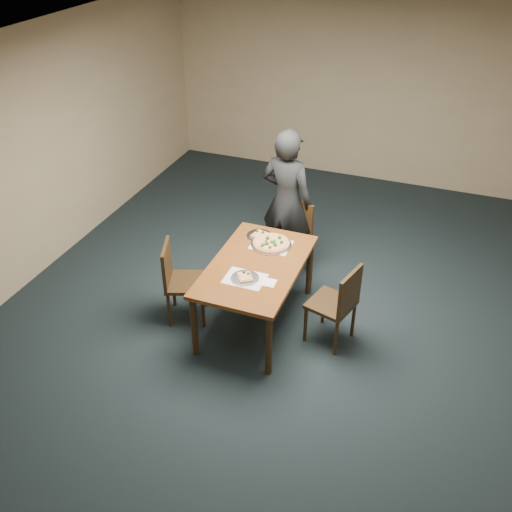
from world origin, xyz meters
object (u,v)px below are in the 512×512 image
(slice_plate_near, at_px, (245,277))
(pizza_pan, at_px, (271,243))
(chair_right, at_px, (338,302))
(slice_plate_far, at_px, (259,235))
(diner, at_px, (287,202))
(chair_far, at_px, (292,233))
(chair_left, at_px, (179,277))
(dining_table, at_px, (256,272))

(slice_plate_near, bearing_deg, pizza_pan, 86.98)
(chair_right, relative_size, slice_plate_far, 3.25)
(slice_plate_near, distance_m, slice_plate_far, 0.82)
(diner, relative_size, pizza_pan, 4.05)
(chair_far, height_order, pizza_pan, chair_far)
(diner, bearing_deg, slice_plate_near, 102.43)
(chair_left, distance_m, pizza_pan, 1.05)
(chair_far, relative_size, diner, 0.51)
(slice_plate_near, xyz_separation_m, slice_plate_far, (-0.15, 0.81, -0.00))
(chair_left, distance_m, slice_plate_near, 0.83)
(dining_table, distance_m, diner, 1.18)
(chair_right, bearing_deg, dining_table, -74.83)
(dining_table, height_order, chair_left, chair_left)
(chair_right, height_order, diner, diner)
(chair_far, bearing_deg, slice_plate_far, -88.03)
(chair_right, height_order, pizza_pan, chair_right)
(chair_left, height_order, diner, diner)
(chair_far, xyz_separation_m, pizza_pan, (-0.03, -0.69, 0.26))
(chair_right, distance_m, pizza_pan, 0.99)
(dining_table, distance_m, chair_far, 1.10)
(chair_left, relative_size, slice_plate_near, 3.25)
(slice_plate_near, bearing_deg, chair_far, 87.41)
(dining_table, xyz_separation_m, pizza_pan, (0.02, 0.40, 0.12))
(pizza_pan, bearing_deg, dining_table, -93.30)
(dining_table, xyz_separation_m, diner, (-0.05, 1.16, 0.23))
(chair_right, height_order, slice_plate_far, chair_right)
(chair_right, relative_size, diner, 0.51)
(slice_plate_far, bearing_deg, chair_right, -27.26)
(slice_plate_near, relative_size, slice_plate_far, 1.00)
(dining_table, xyz_separation_m, chair_right, (0.88, -0.01, -0.14))
(chair_left, bearing_deg, slice_plate_near, -115.11)
(pizza_pan, bearing_deg, chair_far, 87.84)
(pizza_pan, bearing_deg, slice_plate_far, 145.18)
(pizza_pan, xyz_separation_m, slice_plate_far, (-0.19, 0.13, -0.01))
(chair_left, distance_m, diner, 1.60)
(chair_far, height_order, chair_right, same)
(dining_table, height_order, slice_plate_near, slice_plate_near)
(pizza_pan, bearing_deg, slice_plate_near, -93.02)
(slice_plate_near, bearing_deg, dining_table, 87.39)
(chair_right, bearing_deg, chair_far, -127.12)
(chair_right, distance_m, slice_plate_near, 0.97)
(chair_left, bearing_deg, pizza_pan, -73.63)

